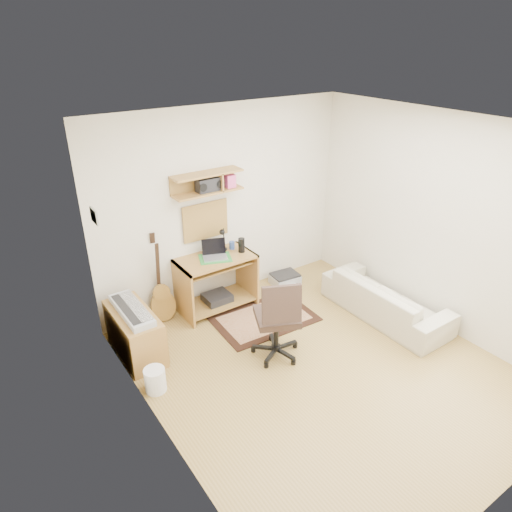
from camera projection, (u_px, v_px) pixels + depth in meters
floor at (321, 368)px, 5.11m from camera, size 3.60×4.00×0.01m
ceiling at (339, 129)px, 3.95m from camera, size 3.60×4.00×0.01m
back_wall at (224, 206)px, 6.01m from camera, size 3.60×0.01×2.60m
left_wall at (159, 324)px, 3.61m from camera, size 0.01×4.00×2.60m
right_wall at (442, 224)px, 5.45m from camera, size 0.01×4.00×2.60m
wall_shelf at (207, 183)px, 5.58m from camera, size 0.90×0.25×0.26m
cork_board at (205, 221)px, 5.90m from camera, size 0.64×0.03×0.49m
wall_photo at (94, 216)px, 4.54m from camera, size 0.02×0.20×0.15m
desk at (216, 283)px, 6.05m from camera, size 1.00×0.55×0.75m
laptop at (215, 250)px, 5.81m from camera, size 0.39×0.39×0.23m
speaker at (241, 245)px, 5.99m from camera, size 0.09×0.09×0.19m
desk_lamp at (224, 239)px, 6.03m from camera, size 0.11×0.11×0.32m
pencil_cup at (232, 245)px, 6.10m from camera, size 0.07×0.07×0.10m
boombox at (209, 184)px, 5.60m from camera, size 0.33×0.15×0.17m
rug at (264, 318)px, 5.96m from camera, size 1.32×0.92×0.02m
task_chair at (277, 317)px, 5.09m from camera, size 0.70×0.70×1.03m
cabinet at (135, 333)px, 5.22m from camera, size 0.40×0.90×0.55m
music_keyboard at (132, 310)px, 5.08m from camera, size 0.25×0.80×0.07m
guitar at (160, 279)px, 5.69m from camera, size 0.34×0.24×1.19m
waste_basket at (155, 380)px, 4.74m from camera, size 0.25×0.25×0.26m
printer at (285, 278)px, 6.76m from camera, size 0.43×0.35×0.15m
sofa at (387, 293)px, 5.89m from camera, size 0.50×1.72×0.67m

